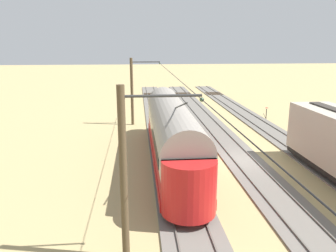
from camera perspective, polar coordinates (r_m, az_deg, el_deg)
ground_plane at (r=23.57m, az=13.00°, el=-5.96°), size 220.00×220.00×0.00m
track_streetcar_siding at (r=25.81m, az=23.53°, el=-4.90°), size 2.80×80.00×0.18m
track_adjacent_siding at (r=23.83m, az=12.78°, el=-5.59°), size 2.80×80.00×0.18m
track_third_siding at (r=22.80m, az=0.56°, el=-6.13°), size 2.80×80.00×0.18m
vintage_streetcar at (r=21.93m, az=0.63°, el=-0.91°), size 2.65×17.63×5.24m
catenary_pole_foreground at (r=32.58m, az=-6.18°, el=6.23°), size 3.01×0.28×6.66m
catenary_pole_mid_near at (r=11.89m, az=-7.37°, el=-8.09°), size 3.01×0.28×6.66m
switch_stand at (r=37.02m, az=16.82°, el=2.27°), size 0.50×0.30×1.24m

